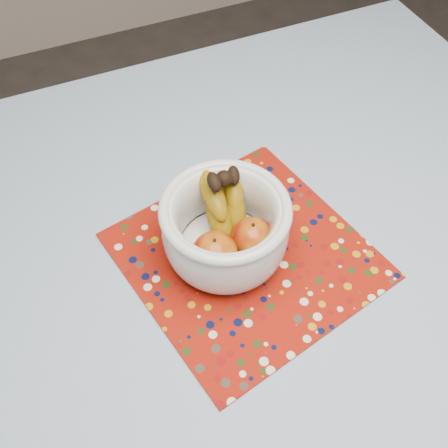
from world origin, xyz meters
The scene contains 4 objects.
table centered at (0.00, 0.00, 0.67)m, with size 1.20×1.20×0.75m.
tablecloth centered at (0.00, 0.00, 0.76)m, with size 1.32×1.32×0.01m, color slate.
placemat centered at (-0.02, 0.10, 0.76)m, with size 0.36×0.36×0.00m, color maroon.
fruit_bowl centered at (-0.05, 0.12, 0.83)m, with size 0.20×0.21×0.14m.
Camera 1 is at (-0.24, -0.32, 1.47)m, focal length 42.00 mm.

